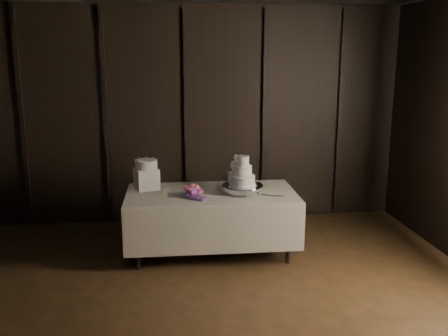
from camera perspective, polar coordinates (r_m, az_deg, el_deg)
room at (r=3.55m, az=-1.96°, el=-1.02°), size 6.08×7.08×3.08m
display_table at (r=5.96m, az=-1.44°, el=-5.97°), size 2.00×1.06×0.76m
cake_stand at (r=5.84m, az=2.12°, el=-2.39°), size 0.55×0.55×0.09m
wedding_cake at (r=5.78m, az=1.91°, el=-0.68°), size 0.33×0.29×0.35m
bouquet at (r=5.68m, az=-3.64°, el=-2.67°), size 0.47×0.49×0.19m
box_pedestal at (r=6.04m, az=-8.84°, el=-1.23°), size 0.33×0.33×0.25m
small_cake at (r=6.00m, az=-8.90°, el=0.42°), size 0.30×0.30×0.11m
cake_knife at (r=5.75m, az=4.60°, el=-3.08°), size 0.34×0.20×0.01m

